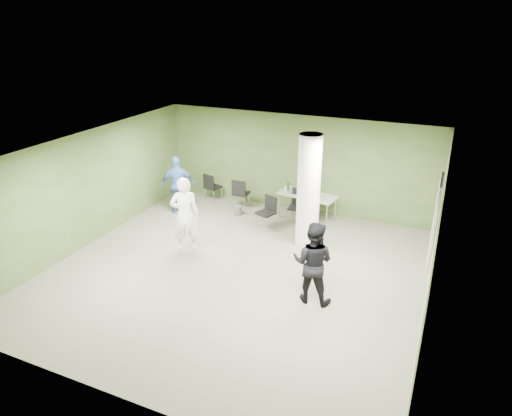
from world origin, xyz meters
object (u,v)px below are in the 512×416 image
at_px(chair_back_left, 211,185).
at_px(woman_white, 185,215).
at_px(folding_table, 307,196).
at_px(man_black, 313,263).
at_px(man_blue, 178,185).

xyz_separation_m(chair_back_left, woman_white, (1.00, -3.09, 0.43)).
bearing_deg(folding_table, chair_back_left, -174.79).
relative_size(folding_table, woman_white, 0.91).
xyz_separation_m(chair_back_left, man_black, (4.43, -3.95, 0.35)).
bearing_deg(folding_table, woman_white, -117.27).
distance_m(folding_table, woman_white, 3.58).
xyz_separation_m(chair_back_left, man_blue, (-0.41, -1.19, 0.35)).
distance_m(chair_back_left, man_black, 5.95).
bearing_deg(man_black, woman_white, -15.72).
relative_size(woman_white, man_black, 1.09).
relative_size(folding_table, man_black, 1.00).
height_order(chair_back_left, woman_white, woman_white).
xyz_separation_m(folding_table, woman_white, (-2.13, -2.87, 0.22)).
bearing_deg(woman_white, folding_table, -156.14).
bearing_deg(man_black, man_blue, -31.38).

